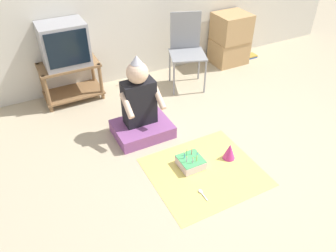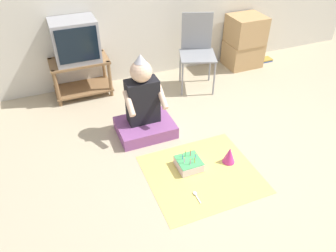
{
  "view_description": "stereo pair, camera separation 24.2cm",
  "coord_description": "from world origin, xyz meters",
  "px_view_note": "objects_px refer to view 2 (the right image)",
  "views": [
    {
      "loc": [
        -1.86,
        -1.83,
        2.28
      ],
      "look_at": [
        -0.68,
        0.46,
        0.35
      ],
      "focal_mm": 35.0,
      "sensor_mm": 36.0,
      "label": 1
    },
    {
      "loc": [
        -1.65,
        -1.93,
        2.28
      ],
      "look_at": [
        -0.68,
        0.46,
        0.35
      ],
      "focal_mm": 35.0,
      "sensor_mm": 36.0,
      "label": 2
    }
  ],
  "objects_px": {
    "folding_chair": "(197,47)",
    "party_hat_blue": "(229,155)",
    "cardboard_box_stack": "(244,41)",
    "book_pile": "(265,60)",
    "tv": "(75,40)",
    "birthday_cake": "(189,163)",
    "person_seated": "(144,109)"
  },
  "relations": [
    {
      "from": "book_pile",
      "to": "birthday_cake",
      "type": "height_order",
      "value": "birthday_cake"
    },
    {
      "from": "folding_chair",
      "to": "cardboard_box_stack",
      "type": "distance_m",
      "value": 0.98
    },
    {
      "from": "folding_chair",
      "to": "party_hat_blue",
      "type": "distance_m",
      "value": 1.68
    },
    {
      "from": "folding_chair",
      "to": "book_pile",
      "type": "relative_size",
      "value": 5.06
    },
    {
      "from": "birthday_cake",
      "to": "cardboard_box_stack",
      "type": "bearing_deg",
      "value": 45.82
    },
    {
      "from": "tv",
      "to": "party_hat_blue",
      "type": "distance_m",
      "value": 2.28
    },
    {
      "from": "cardboard_box_stack",
      "to": "party_hat_blue",
      "type": "xyz_separation_m",
      "value": [
        -1.3,
        -1.84,
        -0.29
      ]
    },
    {
      "from": "cardboard_box_stack",
      "to": "folding_chair",
      "type": "bearing_deg",
      "value": -163.43
    },
    {
      "from": "party_hat_blue",
      "to": "tv",
      "type": "bearing_deg",
      "value": 120.46
    },
    {
      "from": "cardboard_box_stack",
      "to": "birthday_cake",
      "type": "height_order",
      "value": "cardboard_box_stack"
    },
    {
      "from": "person_seated",
      "to": "cardboard_box_stack",
      "type": "bearing_deg",
      "value": 28.38
    },
    {
      "from": "cardboard_box_stack",
      "to": "book_pile",
      "type": "distance_m",
      "value": 0.56
    },
    {
      "from": "cardboard_box_stack",
      "to": "book_pile",
      "type": "height_order",
      "value": "cardboard_box_stack"
    },
    {
      "from": "folding_chair",
      "to": "party_hat_blue",
      "type": "xyz_separation_m",
      "value": [
        -0.38,
        -1.57,
        -0.46
      ]
    },
    {
      "from": "person_seated",
      "to": "birthday_cake",
      "type": "bearing_deg",
      "value": -73.42
    },
    {
      "from": "book_pile",
      "to": "person_seated",
      "type": "bearing_deg",
      "value": -156.58
    },
    {
      "from": "cardboard_box_stack",
      "to": "person_seated",
      "type": "height_order",
      "value": "person_seated"
    },
    {
      "from": "cardboard_box_stack",
      "to": "birthday_cake",
      "type": "relative_size",
      "value": 3.25
    },
    {
      "from": "tv",
      "to": "birthday_cake",
      "type": "height_order",
      "value": "tv"
    },
    {
      "from": "cardboard_box_stack",
      "to": "person_seated",
      "type": "xyz_separation_m",
      "value": [
        -1.93,
        -1.04,
        -0.08
      ]
    },
    {
      "from": "tv",
      "to": "person_seated",
      "type": "xyz_separation_m",
      "value": [
        0.49,
        -1.08,
        -0.45
      ]
    },
    {
      "from": "tv",
      "to": "cardboard_box_stack",
      "type": "xyz_separation_m",
      "value": [
        2.41,
        -0.04,
        -0.37
      ]
    },
    {
      "from": "book_pile",
      "to": "person_seated",
      "type": "xyz_separation_m",
      "value": [
        -2.36,
        -1.02,
        0.28
      ]
    },
    {
      "from": "cardboard_box_stack",
      "to": "birthday_cake",
      "type": "bearing_deg",
      "value": -134.18
    },
    {
      "from": "cardboard_box_stack",
      "to": "book_pile",
      "type": "relative_size",
      "value": 3.97
    },
    {
      "from": "folding_chair",
      "to": "person_seated",
      "type": "relative_size",
      "value": 1.03
    },
    {
      "from": "tv",
      "to": "party_hat_blue",
      "type": "relative_size",
      "value": 3.02
    },
    {
      "from": "birthday_cake",
      "to": "party_hat_blue",
      "type": "xyz_separation_m",
      "value": [
        0.41,
        -0.08,
        0.04
      ]
    },
    {
      "from": "cardboard_box_stack",
      "to": "party_hat_blue",
      "type": "height_order",
      "value": "cardboard_box_stack"
    },
    {
      "from": "tv",
      "to": "folding_chair",
      "type": "relative_size",
      "value": 0.55
    },
    {
      "from": "folding_chair",
      "to": "person_seated",
      "type": "xyz_separation_m",
      "value": [
        -1.0,
        -0.77,
        -0.26
      ]
    },
    {
      "from": "person_seated",
      "to": "birthday_cake",
      "type": "distance_m",
      "value": 0.79
    }
  ]
}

